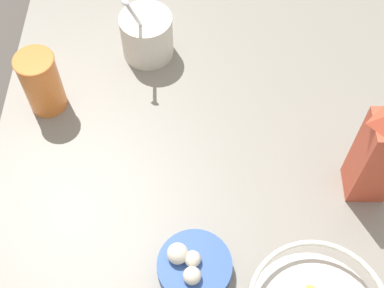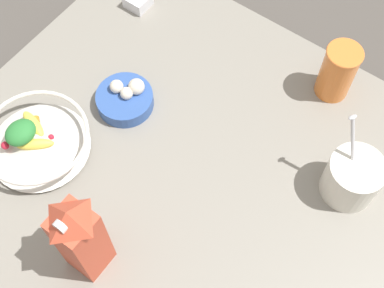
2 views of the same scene
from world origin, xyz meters
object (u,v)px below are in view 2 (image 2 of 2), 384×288
object	(u,v)px
fruit_bowl	(36,140)
spice_jar	(138,1)
milk_carton	(80,238)
yogurt_tub	(353,177)
drinking_cup	(338,71)
garlic_bowl	(125,98)

from	to	relation	value
fruit_bowl	spice_jar	distance (m)	0.48
milk_carton	spice_jar	size ratio (longest dim) A/B	4.38
yogurt_tub	drinking_cup	xyz separation A→B (m)	(-0.16, 0.21, 0.02)
yogurt_tub	garlic_bowl	size ratio (longest dim) A/B	1.58
spice_jar	yogurt_tub	bearing A→B (deg)	-11.83
yogurt_tub	spice_jar	bearing A→B (deg)	168.17
yogurt_tub	drinking_cup	bearing A→B (deg)	126.31
drinking_cup	fruit_bowl	bearing A→B (deg)	-130.67
drinking_cup	garlic_bowl	size ratio (longest dim) A/B	1.08
fruit_bowl	yogurt_tub	size ratio (longest dim) A/B	1.13
garlic_bowl	spice_jar	bearing A→B (deg)	123.44
yogurt_tub	garlic_bowl	xyz separation A→B (m)	(-0.53, -0.11, -0.04)
fruit_bowl	yogurt_tub	bearing A→B (deg)	27.78
yogurt_tub	spice_jar	size ratio (longest dim) A/B	3.60
drinking_cup	spice_jar	size ratio (longest dim) A/B	2.47
yogurt_tub	spice_jar	xyz separation A→B (m)	(-0.71, 0.15, -0.04)
fruit_bowl	milk_carton	bearing A→B (deg)	-25.27
fruit_bowl	milk_carton	world-z (taller)	milk_carton
fruit_bowl	drinking_cup	bearing A→B (deg)	49.33
drinking_cup	garlic_bowl	xyz separation A→B (m)	(-0.38, -0.32, -0.05)
milk_carton	spice_jar	world-z (taller)	milk_carton
milk_carton	drinking_cup	size ratio (longest dim) A/B	1.77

